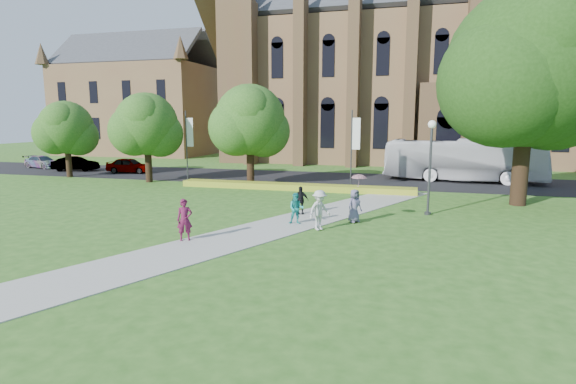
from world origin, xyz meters
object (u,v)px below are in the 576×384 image
(car_0, at_px, (129,165))
(car_2, at_px, (42,162))
(streetlamp, at_px, (430,156))
(tour_coach, at_px, (463,160))
(large_tree, at_px, (529,67))
(pedestrian_0, at_px, (185,220))
(car_1, at_px, (76,164))

(car_0, relative_size, car_2, 0.97)
(streetlamp, distance_m, car_2, 42.47)
(car_2, bearing_deg, tour_coach, -77.30)
(large_tree, height_order, pedestrian_0, large_tree)
(large_tree, distance_m, car_0, 35.32)
(large_tree, distance_m, car_2, 47.10)
(streetlamp, xyz_separation_m, tour_coach, (3.22, 14.99, -1.46))
(car_0, relative_size, pedestrian_0, 2.39)
(car_2, distance_m, pedestrian_0, 37.29)
(large_tree, xyz_separation_m, car_2, (-45.46, 9.63, -7.69))
(car_0, height_order, car_1, car_0)
(car_2, bearing_deg, streetlamp, -97.92)
(streetlamp, bearing_deg, large_tree, 39.29)
(streetlamp, xyz_separation_m, pedestrian_0, (-10.43, -8.64, -2.33))
(streetlamp, xyz_separation_m, car_2, (-39.96, 14.13, -2.62))
(tour_coach, xyz_separation_m, car_2, (-43.18, -0.86, -1.16))
(streetlamp, relative_size, pedestrian_0, 2.84)
(streetlamp, height_order, tour_coach, streetlamp)
(car_0, relative_size, car_1, 0.99)
(streetlamp, height_order, large_tree, large_tree)
(car_0, distance_m, pedestrian_0, 27.64)
(tour_coach, relative_size, car_1, 2.93)
(car_1, bearing_deg, large_tree, -116.14)
(car_1, bearing_deg, pedestrian_0, -146.28)
(streetlamp, distance_m, large_tree, 8.73)
(tour_coach, height_order, pedestrian_0, tour_coach)
(streetlamp, distance_m, tour_coach, 15.41)
(large_tree, distance_m, tour_coach, 12.57)
(pedestrian_0, bearing_deg, large_tree, 10.36)
(car_1, bearing_deg, tour_coach, -101.00)
(large_tree, bearing_deg, pedestrian_0, -140.48)
(car_1, bearing_deg, car_2, 60.23)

